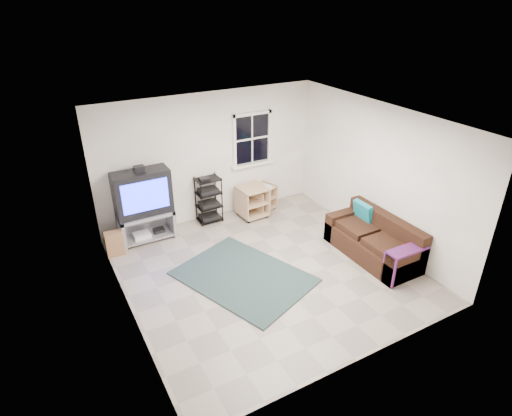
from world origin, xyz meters
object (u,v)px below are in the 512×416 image
tv_unit (143,200)px  av_rack (209,202)px  side_table_left (251,200)px  sofa (374,241)px  side_table_right (261,196)px

tv_unit → av_rack: 1.39m
side_table_left → sofa: bearing=-63.9°
av_rack → sofa: (2.06, -2.62, -0.14)m
av_rack → side_table_left: (0.87, -0.20, -0.08)m
tv_unit → sofa: size_ratio=0.84×
av_rack → side_table_left: bearing=-12.9°
side_table_left → side_table_right: size_ratio=1.05×
tv_unit → sofa: (3.39, -2.55, -0.54)m
side_table_right → av_rack: bearing=177.8°
tv_unit → side_table_left: bearing=-3.1°
side_table_right → tv_unit: bearing=-179.2°
av_rack → side_table_right: 1.20m
side_table_left → side_table_right: side_table_left is taller
side_table_left → sofa: sofa is taller
tv_unit → side_table_left: (2.20, -0.12, -0.47)m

